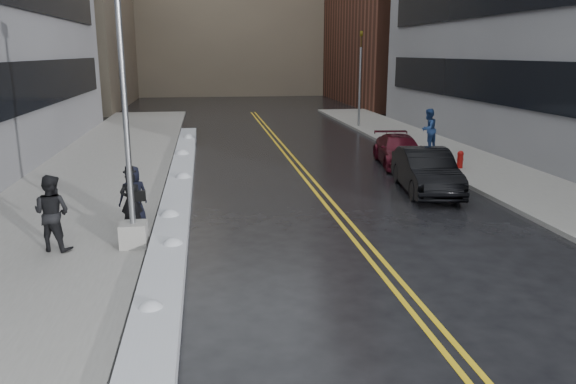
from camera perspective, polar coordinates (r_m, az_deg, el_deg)
name	(u,v)px	position (r m, az deg, el deg)	size (l,w,h in m)	color
ground	(276,275)	(12.70, -1.25, -8.39)	(160.00, 160.00, 0.00)	black
sidewalk_west	(93,181)	(22.59, -19.19, 1.05)	(5.50, 50.00, 0.15)	gray
sidewalk_east	(482,169)	(24.95, 19.09, 2.23)	(4.00, 50.00, 0.15)	gray
lane_line_left	(303,176)	(22.51, 1.50, 1.61)	(0.12, 50.00, 0.01)	gold
lane_line_right	(310,176)	(22.56, 2.25, 1.63)	(0.12, 50.00, 0.01)	gold
snow_ridge	(179,188)	(20.23, -11.02, 0.40)	(0.90, 30.00, 0.34)	#B9BBC3
building_west_far	(43,5)	(57.55, -23.61, 17.05)	(14.00, 22.00, 18.00)	gray
building_far	(230,0)	(72.00, -5.95, 18.86)	(36.00, 16.00, 22.00)	gray
lamppost	(128,152)	(13.97, -15.95, 3.97)	(0.65, 0.65, 7.62)	gray
fire_hydrant	(460,158)	(24.42, 17.09, 3.27)	(0.26, 0.26, 0.73)	maroon
traffic_signal	(360,75)	(37.04, 7.33, 11.68)	(0.16, 0.20, 6.00)	gray
pedestrian_fedora	(131,201)	(15.66, -15.62, -0.92)	(0.58, 0.38, 1.59)	black
pedestrian_b	(52,213)	(14.65, -22.86, -1.96)	(0.91, 0.71, 1.87)	black
pedestrian_c	(133,195)	(16.21, -15.43, -0.29)	(0.81, 0.53, 1.65)	black
pedestrian_east	(428,129)	(28.68, 14.06, 6.22)	(0.98, 0.76, 2.01)	navy
car_black	(426,171)	(20.40, 13.86, 2.08)	(1.62, 4.65, 1.53)	black
car_maroon	(399,151)	(25.13, 11.25, 4.14)	(1.81, 4.45, 1.29)	#480B17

